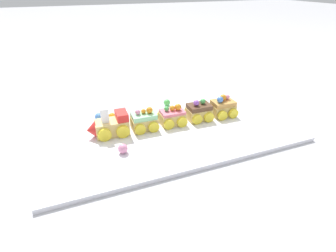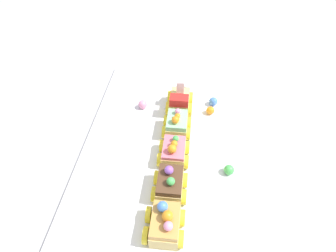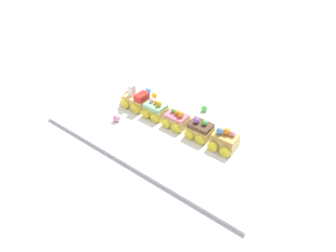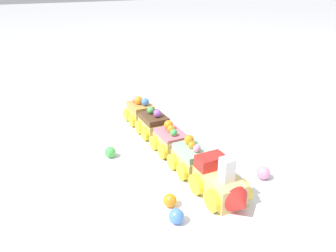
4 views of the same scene
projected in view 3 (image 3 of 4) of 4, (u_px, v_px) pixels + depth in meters
name	position (u px, v px, depth m)	size (l,w,h in m)	color
ground_plane	(164.00, 131.00, 0.91)	(10.00, 10.00, 0.00)	#B2B2B7
display_board	(164.00, 130.00, 0.90)	(0.76, 0.39, 0.01)	white
cake_train_locomotive	(134.00, 100.00, 0.99)	(0.12, 0.08, 0.09)	#E5C675
cake_car_mint	(156.00, 110.00, 0.94)	(0.08, 0.08, 0.07)	#E5C675
cake_car_strawberry	(177.00, 120.00, 0.90)	(0.08, 0.08, 0.07)	#E5C675
cake_car_chocolate	(200.00, 130.00, 0.85)	(0.08, 0.08, 0.07)	#E5C675
cake_car_caramel	(225.00, 141.00, 0.81)	(0.08, 0.08, 0.07)	#E5C675
gumball_orange	(154.00, 95.00, 1.05)	(0.02, 0.02, 0.02)	orange
gumball_blue	(148.00, 91.00, 1.07)	(0.03, 0.03, 0.03)	#4C84E0
gumball_pink	(117.00, 118.00, 0.93)	(0.03, 0.03, 0.03)	pink
gumball_green	(204.00, 108.00, 0.97)	(0.02, 0.02, 0.02)	#4CBC56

